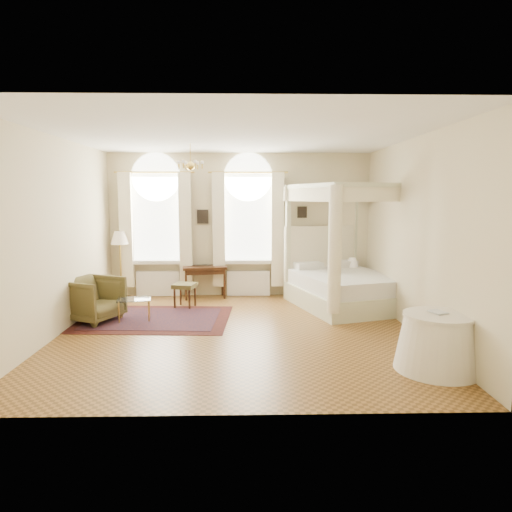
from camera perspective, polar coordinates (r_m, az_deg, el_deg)
The scene contains 18 objects.
ground at distance 7.94m, azimuth -2.29°, elevation -9.47°, with size 6.00×6.00×0.00m, color brown.
room_walls at distance 7.60m, azimuth -2.37°, elevation 4.96°, with size 6.00×6.00×6.00m.
window_left at distance 10.69m, azimuth -12.32°, elevation 2.87°, with size 1.62×0.27×3.29m.
window_right at distance 10.50m, azimuth -0.98°, elevation 2.96°, with size 1.62×0.27×3.29m.
chandelier at distance 8.87m, azimuth -8.19°, elevation 11.23°, with size 0.51×0.45×0.50m.
wall_pictures at distance 10.57m, azimuth -1.60°, elevation 5.18°, with size 2.54×0.03×0.39m.
canopy_bed at distance 9.72m, azimuth 11.20°, elevation -2.93°, with size 2.52×2.81×2.56m.
nightstand at distance 10.78m, azimuth 11.94°, elevation -3.64°, with size 0.37×0.34×0.53m, color #35180E.
nightstand_lamp at distance 10.68m, azimuth 11.95°, elevation -0.91°, with size 0.26×0.26×0.38m.
writing_desk at distance 10.47m, azimuth -6.45°, elevation -1.84°, with size 1.05×0.66×0.74m.
laptop at distance 10.51m, azimuth -6.52°, elevation -1.15°, with size 0.32×0.20×0.02m, color black.
stool at distance 9.68m, azimuth -8.89°, elevation -3.91°, with size 0.53×0.53×0.50m.
armchair at distance 9.02m, azimuth -19.71°, elevation -5.12°, with size 0.89×0.91×0.83m, color #4B4220.
coffee_table at distance 8.86m, azimuth -14.98°, elevation -5.42°, with size 0.68×0.53×0.42m.
floor_lamp at distance 10.72m, azimuth -16.67°, elevation 1.77°, with size 0.39×0.39×1.53m.
oriental_rug at distance 8.95m, azimuth -12.66°, elevation -7.65°, with size 2.94×2.19×0.01m.
side_table at distance 6.65m, azimuth 21.77°, elevation -10.01°, with size 1.12×1.12×0.77m.
book at distance 6.53m, azimuth 21.19°, elevation -6.63°, with size 0.18×0.24×0.02m, color black.
Camera 1 is at (0.14, -7.59, 2.31)m, focal length 32.00 mm.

